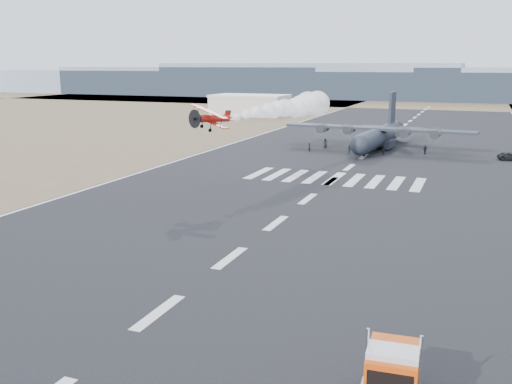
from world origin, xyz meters
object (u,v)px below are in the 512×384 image
Objects in this scene: hangar_left at (250,105)px; semi_truck at (391,383)px; crew_f at (363,146)px; crew_h at (383,150)px; crew_d at (425,150)px; transport_aircraft at (379,135)px; crew_a at (309,147)px; crew_g at (368,151)px; crew_b at (367,149)px; aerobatic_biplane at (211,118)px; crew_c at (349,149)px; crew_e at (325,143)px; support_vehicle at (512,156)px.

hangar_left reaches higher than semi_truck.
semi_truck is 87.80m from crew_f.
crew_d is at bearing 163.31° from crew_h.
transport_aircraft reaches higher than crew_a.
crew_a and crew_g have the same top height.
transport_aircraft is at bearing -49.32° from hangar_left.
crew_h is at bearing 95.59° from semi_truck.
crew_d is (10.48, 2.48, 0.07)m from crew_b.
crew_a is at bearing 99.32° from aerobatic_biplane.
crew_c reaches higher than crew_b.
semi_truck is 84.27m from crew_a.
crew_g is (2.25, -6.95, 0.02)m from crew_f.
crew_a is 1.02× the size of crew_f.
semi_truck is at bearing 56.42° from crew_h.
transport_aircraft is 15.34m from crew_a.
crew_f reaches higher than crew_d.
crew_c is at bearing -33.20° from crew_d.
crew_a is 6.97m from crew_e.
crew_c is (7.71, 0.54, -0.03)m from crew_a.
crew_a is 11.11m from crew_f.
crew_h is (6.02, 1.20, -0.01)m from crew_c.
crew_c is at bearing 91.44° from crew_a.
hangar_left reaches higher than crew_h.
transport_aircraft is 21.56× the size of crew_f.
crew_h is (4.51, -4.45, -0.02)m from crew_f.
support_vehicle is 26.85m from crew_f.
crew_e is at bearing 166.06° from crew_a.
crew_c is 1.01× the size of crew_h.
transport_aircraft reaches higher than crew_g.
crew_d is (62.20, -65.92, -2.54)m from hangar_left.
support_vehicle is 2.86× the size of crew_f.
crew_e reaches higher than support_vehicle.
crew_e is at bearing 102.81° from semi_truck.
crew_g is (-15.79, 78.97, -0.81)m from semi_truck.
crew_h is at bearing 94.67° from crew_a.
semi_truck is 1.56× the size of support_vehicle.
crew_g is (3.77, -1.30, 0.03)m from crew_c.
crew_c is (-3.96, -9.23, -1.93)m from transport_aircraft.
transport_aircraft is 21.19× the size of crew_g.
crew_d is 11.83m from crew_f.
crew_d is 11.33m from crew_g.
crew_a is 1.00× the size of crew_g.
crew_h is at bearing -26.75° from crew_d.
crew_b is 0.86× the size of crew_e.
support_vehicle is at bearing -19.26° from crew_c.
support_vehicle is 15.03m from crew_d.
support_vehicle is at bearing 80.22° from semi_truck.
crew_g is 1.04× the size of crew_h.
crew_c is 0.98× the size of crew_f.
crew_f is 0.98× the size of crew_g.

